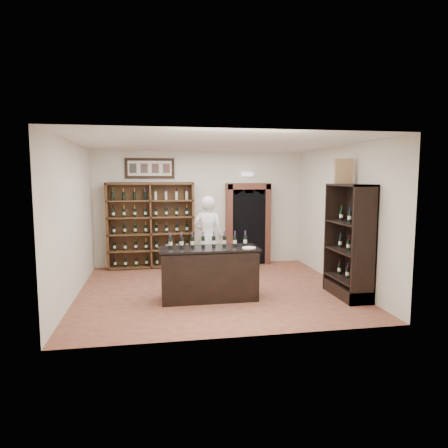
% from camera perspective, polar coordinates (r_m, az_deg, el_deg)
% --- Properties ---
extents(floor, '(5.50, 5.50, 0.00)m').
position_cam_1_polar(floor, '(8.41, -1.33, -9.37)').
color(floor, '#9A5F3D').
rests_on(floor, ground).
extents(ceiling, '(5.50, 5.50, 0.00)m').
position_cam_1_polar(ceiling, '(8.11, -1.38, 11.46)').
color(ceiling, white).
rests_on(ceiling, wall_back).
extents(wall_back, '(5.50, 0.04, 3.00)m').
position_cam_1_polar(wall_back, '(10.59, -3.38, 2.22)').
color(wall_back, silver).
rests_on(wall_back, ground).
extents(wall_left, '(0.04, 5.00, 3.00)m').
position_cam_1_polar(wall_left, '(8.18, -20.77, 0.46)').
color(wall_left, silver).
rests_on(wall_left, ground).
extents(wall_right, '(0.04, 5.00, 3.00)m').
position_cam_1_polar(wall_right, '(8.95, 16.33, 1.13)').
color(wall_right, silver).
rests_on(wall_right, ground).
extents(wine_shelf, '(2.20, 0.38, 2.20)m').
position_cam_1_polar(wine_shelf, '(10.40, -10.39, -0.18)').
color(wine_shelf, '#503A1B').
rests_on(wine_shelf, ground).
extents(framed_picture, '(1.25, 0.04, 0.52)m').
position_cam_1_polar(framed_picture, '(10.46, -10.56, 7.82)').
color(framed_picture, black).
rests_on(framed_picture, wall_back).
extents(arched_doorway, '(1.17, 0.35, 2.17)m').
position_cam_1_polar(arched_doorway, '(10.67, 3.42, 0.30)').
color(arched_doorway, black).
rests_on(arched_doorway, ground).
extents(emergency_light, '(0.30, 0.10, 0.10)m').
position_cam_1_polar(emergency_light, '(10.69, 3.36, 7.09)').
color(emergency_light, white).
rests_on(emergency_light, wall_back).
extents(tasting_counter, '(1.88, 0.78, 1.00)m').
position_cam_1_polar(tasting_counter, '(7.68, -2.15, -7.12)').
color(tasting_counter, black).
rests_on(tasting_counter, ground).
extents(counter_bottle_0, '(0.07, 0.07, 0.30)m').
position_cam_1_polar(counter_bottle_0, '(7.56, -7.66, -2.64)').
color(counter_bottle_0, black).
rests_on(counter_bottle_0, tasting_counter).
extents(counter_bottle_1, '(0.07, 0.07, 0.30)m').
position_cam_1_polar(counter_bottle_1, '(7.57, -6.10, -2.61)').
color(counter_bottle_1, black).
rests_on(counter_bottle_1, tasting_counter).
extents(counter_bottle_2, '(0.07, 0.07, 0.30)m').
position_cam_1_polar(counter_bottle_2, '(7.59, -4.55, -2.57)').
color(counter_bottle_2, black).
rests_on(counter_bottle_2, tasting_counter).
extents(counter_bottle_3, '(0.07, 0.07, 0.30)m').
position_cam_1_polar(counter_bottle_3, '(7.61, -3.01, -2.53)').
color(counter_bottle_3, black).
rests_on(counter_bottle_3, tasting_counter).
extents(counter_bottle_4, '(0.07, 0.07, 0.30)m').
position_cam_1_polar(counter_bottle_4, '(7.64, -1.47, -2.49)').
color(counter_bottle_4, black).
rests_on(counter_bottle_4, tasting_counter).
extents(counter_bottle_5, '(0.07, 0.07, 0.30)m').
position_cam_1_polar(counter_bottle_5, '(7.67, 0.05, -2.45)').
color(counter_bottle_5, black).
rests_on(counter_bottle_5, tasting_counter).
extents(counter_bottle_6, '(0.07, 0.07, 0.30)m').
position_cam_1_polar(counter_bottle_6, '(7.71, 1.56, -2.41)').
color(counter_bottle_6, black).
rests_on(counter_bottle_6, tasting_counter).
extents(counter_bottle_7, '(0.07, 0.07, 0.30)m').
position_cam_1_polar(counter_bottle_7, '(7.75, 3.05, -2.36)').
color(counter_bottle_7, black).
rests_on(counter_bottle_7, tasting_counter).
extents(side_cabinet, '(0.48, 1.20, 2.20)m').
position_cam_1_polar(side_cabinet, '(8.16, 17.53, -4.73)').
color(side_cabinet, black).
rests_on(side_cabinet, ground).
extents(shopkeeper, '(0.80, 0.66, 1.90)m').
position_cam_1_polar(shopkeeper, '(9.31, -2.29, -1.81)').
color(shopkeeper, silver).
rests_on(shopkeeper, ground).
extents(plate, '(0.25, 0.25, 0.02)m').
position_cam_1_polar(plate, '(7.50, 3.58, -3.42)').
color(plate, silver).
rests_on(plate, tasting_counter).
extents(wine_crate, '(0.37, 0.22, 0.49)m').
position_cam_1_polar(wine_crate, '(8.29, 16.69, 7.24)').
color(wine_crate, tan).
rests_on(wine_crate, side_cabinet).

